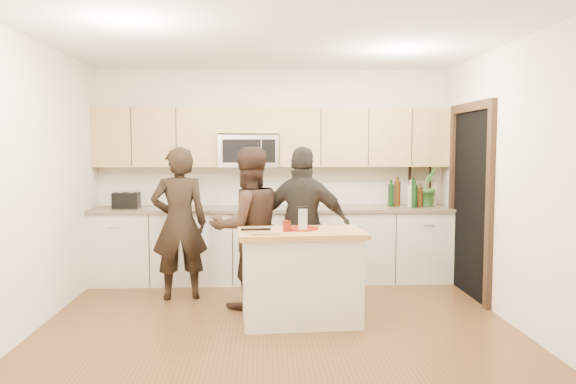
{
  "coord_description": "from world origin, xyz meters",
  "views": [
    {
      "loc": [
        -0.14,
        -5.35,
        1.7
      ],
      "look_at": [
        0.13,
        0.35,
        1.24
      ],
      "focal_mm": 35.0,
      "sensor_mm": 36.0,
      "label": 1
    }
  ],
  "objects_px": {
    "island": "(301,276)",
    "woman_left": "(179,223)",
    "woman_right": "(304,227)",
    "toaster": "(126,200)",
    "woman_center": "(248,227)"
  },
  "relations": [
    {
      "from": "island",
      "to": "woman_left",
      "type": "bearing_deg",
      "value": 140.99
    },
    {
      "from": "island",
      "to": "woman_right",
      "type": "height_order",
      "value": "woman_right"
    },
    {
      "from": "island",
      "to": "woman_left",
      "type": "xyz_separation_m",
      "value": [
        -1.3,
        0.91,
        0.4
      ]
    },
    {
      "from": "toaster",
      "to": "woman_right",
      "type": "distance_m",
      "value": 2.42
    },
    {
      "from": "woman_right",
      "to": "woman_left",
      "type": "bearing_deg",
      "value": -0.61
    },
    {
      "from": "toaster",
      "to": "woman_left",
      "type": "xyz_separation_m",
      "value": [
        0.77,
        -0.77,
        -0.19
      ]
    },
    {
      "from": "woman_left",
      "to": "woman_right",
      "type": "xyz_separation_m",
      "value": [
        1.36,
        -0.36,
        0.0
      ]
    },
    {
      "from": "woman_center",
      "to": "woman_left",
      "type": "bearing_deg",
      "value": -48.21
    },
    {
      "from": "island",
      "to": "woman_left",
      "type": "distance_m",
      "value": 1.63
    },
    {
      "from": "woman_left",
      "to": "island",
      "type": "bearing_deg",
      "value": 134.5
    },
    {
      "from": "island",
      "to": "toaster",
      "type": "bearing_deg",
      "value": 136.88
    },
    {
      "from": "woman_left",
      "to": "woman_center",
      "type": "xyz_separation_m",
      "value": [
        0.77,
        -0.36,
        0.0
      ]
    },
    {
      "from": "toaster",
      "to": "woman_right",
      "type": "xyz_separation_m",
      "value": [
        2.13,
        -1.14,
        -0.19
      ]
    },
    {
      "from": "island",
      "to": "woman_left",
      "type": "relative_size",
      "value": 0.73
    },
    {
      "from": "toaster",
      "to": "woman_center",
      "type": "relative_size",
      "value": 0.18
    }
  ]
}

